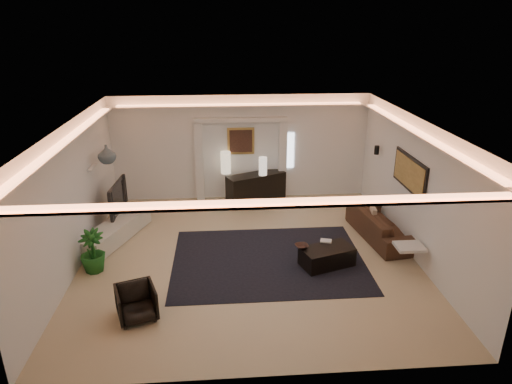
{
  "coord_description": "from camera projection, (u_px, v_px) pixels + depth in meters",
  "views": [
    {
      "loc": [
        -0.49,
        -8.54,
        4.78
      ],
      "look_at": [
        0.2,
        0.6,
        1.25
      ],
      "focal_mm": 31.67,
      "sensor_mm": 36.0,
      "label": 1
    }
  ],
  "objects": [
    {
      "name": "figurine",
      "position": [
        117.0,
        196.0,
        11.24
      ],
      "size": [
        0.16,
        0.16,
        0.34
      ],
      "primitive_type": "cylinder",
      "rotation": [
        0.0,
        0.0,
        -0.28
      ],
      "color": "black",
      "rests_on": "media_ledge"
    },
    {
      "name": "throw_pillow",
      "position": [
        373.0,
        214.0,
        10.43
      ],
      "size": [
        0.14,
        0.35,
        0.34
      ],
      "primitive_type": "cube",
      "rotation": [
        0.0,
        0.0,
        -0.11
      ],
      "color": "tan",
      "rests_on": "sofa"
    },
    {
      "name": "wall_left",
      "position": [
        72.0,
        198.0,
        8.94
      ],
      "size": [
        0.0,
        7.0,
        7.0
      ],
      "primitive_type": "plane",
      "rotation": [
        1.57,
        0.0,
        1.57
      ],
      "color": "white",
      "rests_on": "ground"
    },
    {
      "name": "area_rug",
      "position": [
        268.0,
        260.0,
        9.54
      ],
      "size": [
        4.0,
        3.0,
        0.01
      ],
      "primitive_type": "cube",
      "color": "black",
      "rests_on": "ground"
    },
    {
      "name": "wall_front",
      "position": [
        264.0,
        290.0,
        5.93
      ],
      "size": [
        7.0,
        0.0,
        7.0
      ],
      "primitive_type": "plane",
      "rotation": [
        -1.57,
        0.0,
        0.0
      ],
      "color": "white",
      "rests_on": "ground"
    },
    {
      "name": "painting_frame",
      "position": [
        241.0,
        141.0,
        12.34
      ],
      "size": [
        0.74,
        0.04,
        0.74
      ],
      "primitive_type": "cube",
      "color": "tan",
      "rests_on": "wall_back"
    },
    {
      "name": "plant",
      "position": [
        92.0,
        251.0,
        9.0
      ],
      "size": [
        0.55,
        0.55,
        0.89
      ],
      "primitive_type": "imported",
      "rotation": [
        0.0,
        0.0,
        -0.12
      ],
      "color": "#1A5619",
      "rests_on": "ground"
    },
    {
      "name": "daylight_slit",
      "position": [
        289.0,
        150.0,
        12.55
      ],
      "size": [
        0.25,
        0.03,
        1.0
      ],
      "primitive_type": "cube",
      "color": "white",
      "rests_on": "wall_back"
    },
    {
      "name": "wall_right",
      "position": [
        415.0,
        189.0,
        9.43
      ],
      "size": [
        0.0,
        7.0,
        7.0
      ],
      "primitive_type": "plane",
      "rotation": [
        1.57,
        0.0,
        -1.57
      ],
      "color": "white",
      "rests_on": "ground"
    },
    {
      "name": "art_panel_frame",
      "position": [
        410.0,
        173.0,
        9.62
      ],
      "size": [
        0.04,
        1.64,
        0.74
      ],
      "primitive_type": "cube",
      "color": "black",
      "rests_on": "wall_right"
    },
    {
      "name": "bowl",
      "position": [
        302.0,
        246.0,
        9.21
      ],
      "size": [
        0.33,
        0.33,
        0.07
      ],
      "primitive_type": "imported",
      "rotation": [
        0.0,
        0.0,
        0.24
      ],
      "color": "black",
      "rests_on": "coffee_table"
    },
    {
      "name": "armchair",
      "position": [
        136.0,
        303.0,
        7.62
      ],
      "size": [
        0.81,
        0.82,
        0.59
      ],
      "primitive_type": "imported",
      "rotation": [
        0.0,
        0.0,
        0.34
      ],
      "color": "black",
      "rests_on": "ground"
    },
    {
      "name": "wall_back",
      "position": [
        241.0,
        148.0,
        12.44
      ],
      "size": [
        7.0,
        0.0,
        7.0
      ],
      "primitive_type": "plane",
      "rotation": [
        1.57,
        0.0,
        0.0
      ],
      "color": "white",
      "rests_on": "ground"
    },
    {
      "name": "ginger_jar",
      "position": [
        107.0,
        154.0,
        10.31
      ],
      "size": [
        0.49,
        0.49,
        0.43
      ],
      "primitive_type": "imported",
      "rotation": [
        0.0,
        0.0,
        -0.21
      ],
      "color": "slate",
      "rests_on": "wall_niche"
    },
    {
      "name": "lamp_left",
      "position": [
        226.0,
        163.0,
        12.31
      ],
      "size": [
        0.32,
        0.32,
        0.6
      ],
      "primitive_type": "cylinder",
      "rotation": [
        0.0,
        0.0,
        -0.2
      ],
      "color": "#FFE7BB",
      "rests_on": "console"
    },
    {
      "name": "pilaster_right",
      "position": [
        282.0,
        160.0,
        12.55
      ],
      "size": [
        0.22,
        0.2,
        2.2
      ],
      "primitive_type": "cube",
      "color": "silver",
      "rests_on": "ground"
    },
    {
      "name": "pilaster_left",
      "position": [
        199.0,
        162.0,
        12.39
      ],
      "size": [
        0.22,
        0.2,
        2.2
      ],
      "primitive_type": "cube",
      "color": "silver",
      "rests_on": "ground"
    },
    {
      "name": "console",
      "position": [
        256.0,
        188.0,
        12.47
      ],
      "size": [
        1.7,
        1.14,
        0.82
      ],
      "primitive_type": "cube",
      "rotation": [
        0.0,
        0.0,
        0.43
      ],
      "color": "black",
      "rests_on": "ground"
    },
    {
      "name": "cove_soffit",
      "position": [
        248.0,
        138.0,
        8.76
      ],
      "size": [
        7.0,
        7.0,
        0.04
      ],
      "primitive_type": "cube",
      "color": "silver",
      "rests_on": "ceiling"
    },
    {
      "name": "art_panel_gold",
      "position": [
        409.0,
        173.0,
        9.61
      ],
      "size": [
        0.02,
        1.5,
        0.62
      ],
      "primitive_type": "cube",
      "color": "tan",
      "rests_on": "wall_right"
    },
    {
      "name": "wall_niche",
      "position": [
        93.0,
        167.0,
        10.17
      ],
      "size": [
        0.1,
        0.55,
        0.04
      ],
      "primitive_type": "cube",
      "color": "silver",
      "rests_on": "wall_left"
    },
    {
      "name": "alcove_header",
      "position": [
        241.0,
        120.0,
        12.06
      ],
      "size": [
        2.52,
        0.2,
        0.12
      ],
      "primitive_type": "cube",
      "color": "silver",
      "rests_on": "wall_back"
    },
    {
      "name": "sofa",
      "position": [
        381.0,
        225.0,
        10.44
      ],
      "size": [
        2.25,
        1.13,
        0.63
      ],
      "primitive_type": "imported",
      "rotation": [
        0.0,
        0.0,
        1.71
      ],
      "color": "#512B1F",
      "rests_on": "ground"
    },
    {
      "name": "magazine",
      "position": [
        326.0,
        240.0,
        9.48
      ],
      "size": [
        0.27,
        0.22,
        0.03
      ],
      "primitive_type": "cube",
      "rotation": [
        0.0,
        0.0,
        -0.29
      ],
      "color": "beige",
      "rests_on": "coffee_table"
    },
    {
      "name": "coffee_table",
      "position": [
        327.0,
        256.0,
        9.29
      ],
      "size": [
        1.18,
        0.88,
        0.39
      ],
      "primitive_type": "cube",
      "rotation": [
        0.0,
        0.0,
        0.33
      ],
      "color": "black",
      "rests_on": "ground"
    },
    {
      "name": "lamp_right",
      "position": [
        263.0,
        165.0,
        12.17
      ],
      "size": [
        0.26,
        0.26,
        0.49
      ],
      "primitive_type": "cylinder",
      "rotation": [
        0.0,
        0.0,
        -0.2
      ],
      "color": "white",
      "rests_on": "console"
    },
    {
      "name": "throw_blanket",
      "position": [
        409.0,
        247.0,
        8.95
      ],
      "size": [
        0.55,
        0.45,
        0.06
      ],
      "primitive_type": "cube",
      "rotation": [
        0.0,
        0.0,
        -0.0
      ],
      "color": "#FEF2CC",
      "rests_on": "sofa"
    },
    {
      "name": "wall_sconce",
      "position": [
        377.0,
        150.0,
        11.38
      ],
      "size": [
        0.12,
        0.12,
        0.22
      ],
      "primitive_type": "cylinder",
      "color": "black",
      "rests_on": "wall_right"
    },
    {
      "name": "media_ledge",
      "position": [
        116.0,
        231.0,
        10.36
      ],
      "size": [
        1.31,
        2.28,
        0.42
      ],
      "primitive_type": "cube",
      "rotation": [
        0.0,
        0.0,
        -0.37
      ],
      "color": "beige",
      "rests_on": "ground"
    },
    {
      "name": "floor",
      "position": [
        249.0,
        256.0,
        9.7
      ],
      "size": [
        7.0,
        7.0,
        0.0
      ],
      "primitive_type": "plane",
      "color": "tan",
      "rests_on": "ground"
    },
    {
      "name": "painting_canvas",
      "position": [
        241.0,
        141.0,
        12.32
      ],
      "size": [
        0.62,
        0.02,
        0.62
      ],
      "primitive_type": "cube",
      "color": "#4C2D1E",
      "rests_on": "wall_back"
    },
    {
      "name": "ceiling",
      "position": [
        248.0,
        123.0,
        8.66
      ],
      "size": [
        7.0,
        7.0,
        0.0
      ],
      "primitive_type": "plane",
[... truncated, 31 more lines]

